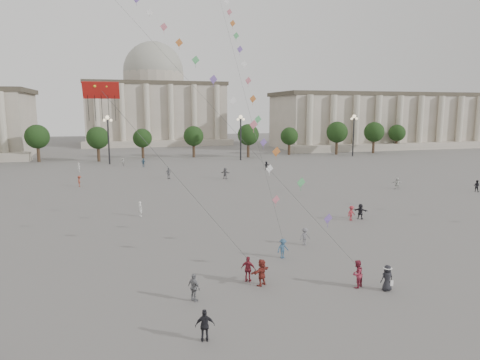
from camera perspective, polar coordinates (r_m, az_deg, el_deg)
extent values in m
plane|color=#5F5C59|center=(32.68, 8.42, -12.08)|extent=(360.00, 360.00, 0.00)
cube|color=#A39C89|center=(150.83, 19.99, 7.33)|extent=(80.00, 22.00, 16.00)
cube|color=#453F33|center=(150.85, 20.18, 10.59)|extent=(81.60, 22.44, 1.20)
cube|color=#A39C89|center=(140.83, 22.91, 4.20)|extent=(84.00, 4.00, 2.00)
cube|color=#A39C89|center=(158.20, -11.25, 8.51)|extent=(46.00, 30.00, 20.00)
cube|color=#453F33|center=(158.43, -11.38, 12.34)|extent=(46.92, 30.60, 1.20)
cube|color=#A39C89|center=(141.67, -10.58, 4.80)|extent=(48.30, 4.00, 2.00)
cylinder|color=#A39C89|center=(158.55, -11.40, 13.02)|extent=(21.00, 21.00, 5.00)
sphere|color=#99988B|center=(158.73, -11.43, 13.92)|extent=(21.00, 21.00, 21.00)
cylinder|color=#3A2D1D|center=(107.58, -24.96, 3.09)|extent=(0.70, 0.70, 3.52)
sphere|color=black|center=(107.29, -25.09, 5.04)|extent=(5.12, 5.12, 5.12)
cylinder|color=#3A2D1D|center=(106.31, -18.56, 3.41)|extent=(0.70, 0.70, 3.52)
sphere|color=black|center=(106.02, -18.66, 5.39)|extent=(5.12, 5.12, 5.12)
cylinder|color=#3A2D1D|center=(106.38, -12.08, 3.70)|extent=(0.70, 0.70, 3.52)
sphere|color=black|center=(106.09, -12.15, 5.67)|extent=(5.12, 5.12, 5.12)
cylinder|color=#3A2D1D|center=(107.80, -5.69, 3.93)|extent=(0.70, 0.70, 3.52)
sphere|color=black|center=(107.51, -5.73, 5.88)|extent=(5.12, 5.12, 5.12)
cylinder|color=#3A2D1D|center=(110.51, 0.46, 4.11)|extent=(0.70, 0.70, 3.52)
sphere|color=black|center=(110.23, 0.46, 6.01)|extent=(5.12, 5.12, 5.12)
cylinder|color=#3A2D1D|center=(114.42, 6.25, 4.23)|extent=(0.70, 0.70, 3.52)
sphere|color=black|center=(114.15, 6.29, 6.07)|extent=(5.12, 5.12, 5.12)
cylinder|color=#3A2D1D|center=(119.41, 11.62, 4.31)|extent=(0.70, 0.70, 3.52)
sphere|color=black|center=(119.15, 11.68, 6.07)|extent=(5.12, 5.12, 5.12)
cylinder|color=#3A2D1D|center=(125.36, 16.52, 4.35)|extent=(0.70, 0.70, 3.52)
sphere|color=black|center=(125.11, 16.59, 6.03)|extent=(5.12, 5.12, 5.12)
cylinder|color=#3A2D1D|center=(132.13, 20.94, 4.35)|extent=(0.70, 0.70, 3.52)
sphere|color=black|center=(131.90, 21.03, 5.95)|extent=(5.12, 5.12, 5.12)
cylinder|color=#262628|center=(97.96, -17.11, 4.92)|extent=(0.36, 0.36, 10.00)
sphere|color=#FFE5B2|center=(97.73, -17.26, 7.96)|extent=(0.90, 0.90, 0.90)
sphere|color=#FFE5B2|center=(97.76, -17.66, 7.59)|extent=(0.60, 0.60, 0.60)
sphere|color=#FFE5B2|center=(97.73, -16.83, 7.63)|extent=(0.60, 0.60, 0.60)
cylinder|color=#262628|center=(101.76, 0.09, 5.48)|extent=(0.36, 0.36, 10.00)
sphere|color=#FFE5B2|center=(101.54, 0.09, 8.41)|extent=(0.90, 0.90, 0.90)
sphere|color=#FFE5B2|center=(101.36, -0.29, 8.07)|extent=(0.60, 0.60, 0.60)
sphere|color=#FFE5B2|center=(101.74, 0.47, 8.08)|extent=(0.60, 0.60, 0.60)
cylinder|color=#262628|center=(113.64, 14.88, 5.58)|extent=(0.36, 0.36, 10.00)
sphere|color=#FFE5B2|center=(113.44, 14.99, 8.20)|extent=(0.90, 0.90, 0.90)
sphere|color=#FFE5B2|center=(113.10, 14.67, 7.91)|extent=(0.60, 0.60, 0.60)
sphere|color=#FFE5B2|center=(113.81, 15.28, 7.89)|extent=(0.60, 0.60, 0.60)
imported|color=#325572|center=(91.84, -12.77, 2.27)|extent=(1.15, 0.75, 1.81)
imported|color=black|center=(48.85, 15.76, -4.04)|extent=(1.55, 1.41, 1.72)
imported|color=silver|center=(94.27, -15.32, 2.32)|extent=(1.13, 1.67, 1.72)
imported|color=slate|center=(38.59, 8.65, -7.46)|extent=(1.10, 0.74, 1.58)
imported|color=silver|center=(69.04, 20.20, -0.39)|extent=(1.70, 0.85, 1.76)
imported|color=#9C2A33|center=(47.95, 14.63, -4.30)|extent=(1.19, 0.92, 1.63)
imported|color=black|center=(85.97, 3.55, 1.95)|extent=(1.52, 1.28, 1.64)
imported|color=silver|center=(88.10, -20.67, 1.59)|extent=(0.53, 0.72, 1.79)
imported|color=slate|center=(74.32, -2.00, 0.90)|extent=(1.73, 1.57, 1.92)
imported|color=white|center=(49.51, -13.14, -3.77)|extent=(0.62, 0.73, 1.70)
imported|color=black|center=(71.50, 29.01, -0.69)|extent=(0.98, 1.05, 1.72)
imported|color=slate|center=(75.32, -9.52, 0.90)|extent=(1.23, 0.98, 1.95)
imported|color=brown|center=(71.27, -20.61, -0.14)|extent=(0.68, 1.14, 1.73)
imported|color=maroon|center=(30.44, 1.11, -11.79)|extent=(1.13, 0.96, 1.81)
imported|color=black|center=(23.41, -4.70, -18.76)|extent=(1.06, 0.55, 1.74)
imported|color=maroon|center=(29.86, 2.90, -12.18)|extent=(1.76, 1.35, 1.86)
imported|color=slate|center=(27.71, -6.14, -14.06)|extent=(0.91, 1.13, 1.80)
imported|color=maroon|center=(30.51, 15.34, -11.98)|extent=(1.17, 1.10, 1.92)
imported|color=#335372|center=(35.13, 5.74, -9.07)|extent=(1.16, 0.83, 1.62)
imported|color=black|center=(30.63, 19.03, -12.25)|extent=(0.86, 0.57, 1.75)
cone|color=white|center=(30.37, 19.10, -10.94)|extent=(0.52, 0.52, 0.14)
cylinder|color=white|center=(30.39, 19.10, -11.04)|extent=(0.60, 0.60, 0.02)
cube|color=white|center=(30.77, 19.55, -12.82)|extent=(0.22, 0.10, 0.35)
cube|color=#AB1712|center=(28.32, -18.05, 11.32)|extent=(2.23, 0.65, 1.02)
cube|color=#188440|center=(28.31, -18.80, 11.79)|extent=(0.36, 0.21, 0.34)
cube|color=navy|center=(28.28, -17.36, 11.86)|extent=(0.36, 0.21, 0.34)
sphere|color=gold|center=(28.27, -18.81, 11.79)|extent=(0.20, 0.20, 0.20)
sphere|color=gold|center=(28.24, -17.36, 11.87)|extent=(0.20, 0.20, 0.20)
cylinder|color=#3F3F3F|center=(28.33, -8.15, 0.02)|extent=(0.02, 0.02, 14.77)
cylinder|color=#3F3F3F|center=(52.70, -15.84, 21.61)|extent=(0.02, 0.02, 75.57)
cube|color=#7857AF|center=(30.74, 11.67, -5.06)|extent=(0.76, 0.25, 0.76)
cube|color=#52B369|center=(31.70, 8.15, -0.32)|extent=(0.76, 0.25, 0.76)
cube|color=#C0682D|center=(32.99, 4.87, 3.80)|extent=(0.76, 0.25, 0.76)
cube|color=#CD6C7B|center=(34.54, 1.82, 7.40)|extent=(0.76, 0.25, 0.76)
cube|color=white|center=(36.30, -0.98, 10.54)|extent=(0.76, 0.25, 0.76)
cube|color=#7857AF|center=(38.23, -3.56, 13.26)|extent=(0.76, 0.25, 0.76)
cube|color=#52B369|center=(40.30, -5.94, 15.63)|extent=(0.76, 0.25, 0.76)
cube|color=#C0682D|center=(42.48, -8.12, 17.69)|extent=(0.76, 0.25, 0.76)
cube|color=#CD6C7B|center=(44.76, -10.12, 19.47)|extent=(0.76, 0.25, 0.76)
cube|color=white|center=(47.12, -11.96, 21.03)|extent=(0.76, 0.25, 0.76)
cylinder|color=#3F3F3F|center=(63.73, -2.55, 22.40)|extent=(0.02, 0.02, 77.07)
cube|color=#CD6C7B|center=(36.13, 4.82, -2.60)|extent=(0.76, 0.25, 0.76)
cube|color=white|center=(37.73, 3.95, 1.53)|extent=(0.76, 0.25, 0.76)
cube|color=#7857AF|center=(39.52, 3.15, 5.04)|extent=(0.76, 0.25, 0.76)
cube|color=#52B369|center=(41.46, 2.41, 8.10)|extent=(0.76, 0.25, 0.76)
cube|color=#C0682D|center=(43.50, 1.73, 10.77)|extent=(0.76, 0.25, 0.76)
cube|color=#CD6C7B|center=(45.64, 1.11, 13.12)|extent=(0.76, 0.25, 0.76)
cube|color=white|center=(47.85, 0.52, 15.20)|extent=(0.76, 0.25, 0.76)
cube|color=#7857AF|center=(50.11, -0.02, 17.05)|extent=(0.76, 0.25, 0.76)
cube|color=#52B369|center=(52.42, -0.52, 18.69)|extent=(0.76, 0.25, 0.76)
cube|color=#C0682D|center=(54.76, -0.98, 20.17)|extent=(0.76, 0.25, 0.76)
cube|color=#CD6C7B|center=(57.14, -1.42, 21.49)|extent=(0.76, 0.25, 0.76)
cube|color=white|center=(59.54, -1.83, 22.69)|extent=(0.76, 0.25, 0.76)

